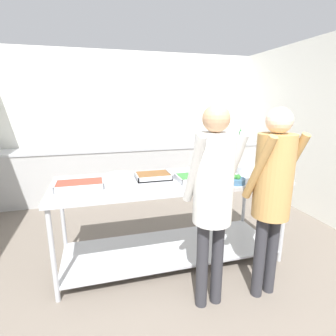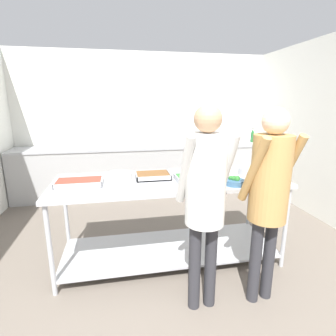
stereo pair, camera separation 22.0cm
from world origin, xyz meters
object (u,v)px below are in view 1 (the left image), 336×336
at_px(plate_stack, 120,177).
at_px(serving_tray_vegetables, 153,176).
at_px(serving_tray_roast, 196,178).
at_px(water_bottle, 240,135).
at_px(serving_tray_greens, 80,185).
at_px(guest_serving_right, 213,187).
at_px(guest_serving_left, 273,184).
at_px(sauce_pan, 248,169).
at_px(broccoli_bowl, 235,180).

relative_size(plate_stack, serving_tray_vegetables, 0.73).
height_order(serving_tray_roast, water_bottle, water_bottle).
xyz_separation_m(serving_tray_greens, guest_serving_right, (1.05, -0.74, 0.12)).
bearing_deg(guest_serving_left, guest_serving_right, 178.45).
relative_size(serving_tray_roast, water_bottle, 1.47).
bearing_deg(serving_tray_vegetables, serving_tray_greens, -171.30).
bearing_deg(water_bottle, serving_tray_vegetables, -136.64).
relative_size(serving_tray_roast, guest_serving_left, 0.24).
bearing_deg(guest_serving_right, guest_serving_left, -1.55).
relative_size(guest_serving_right, water_bottle, 6.14).
xyz_separation_m(plate_stack, sauce_pan, (1.46, -0.10, 0.01)).
distance_m(guest_serving_left, water_bottle, 3.44).
relative_size(serving_tray_greens, broccoli_bowl, 2.27).
bearing_deg(guest_serving_left, broccoli_bowl, 99.76).
height_order(broccoli_bowl, guest_serving_right, guest_serving_right).
xyz_separation_m(broccoli_bowl, guest_serving_left, (0.08, -0.47, 0.09)).
xyz_separation_m(sauce_pan, guest_serving_right, (-0.80, -0.77, 0.10)).
height_order(serving_tray_vegetables, sauce_pan, sauce_pan).
bearing_deg(plate_stack, guest_serving_left, -36.41).
bearing_deg(guest_serving_right, sauce_pan, 43.94).
relative_size(serving_tray_vegetables, guest_serving_right, 0.21).
distance_m(serving_tray_vegetables, guest_serving_right, 0.91).
bearing_deg(sauce_pan, serving_tray_vegetables, 175.79).
relative_size(plate_stack, sauce_pan, 0.65).
xyz_separation_m(serving_tray_greens, plate_stack, (0.39, 0.13, 0.01)).
distance_m(sauce_pan, guest_serving_left, 0.83).
distance_m(serving_tray_greens, plate_stack, 0.41).
distance_m(sauce_pan, water_bottle, 2.62).
bearing_deg(serving_tray_greens, plate_stack, 18.16).
bearing_deg(serving_tray_roast, serving_tray_vegetables, 156.25).
relative_size(plate_stack, water_bottle, 0.96).
bearing_deg(serving_tray_vegetables, guest_serving_right, -70.46).
relative_size(serving_tray_greens, guest_serving_right, 0.26).
bearing_deg(serving_tray_greens, serving_tray_roast, -3.52).
distance_m(broccoli_bowl, sauce_pan, 0.47).
distance_m(serving_tray_vegetables, serving_tray_roast, 0.46).
distance_m(broccoli_bowl, water_bottle, 3.06).
bearing_deg(broccoli_bowl, guest_serving_right, -135.35).
bearing_deg(plate_stack, serving_tray_roast, -14.50).
relative_size(broccoli_bowl, sauce_pan, 0.48).
bearing_deg(broccoli_bowl, sauce_pan, 42.95).
height_order(serving_tray_greens, guest_serving_left, guest_serving_left).
xyz_separation_m(serving_tray_greens, water_bottle, (3.10, 2.33, 0.10)).
bearing_deg(water_bottle, serving_tray_roast, -128.70).
height_order(sauce_pan, guest_serving_right, guest_serving_right).
bearing_deg(serving_tray_vegetables, guest_serving_left, -45.84).
relative_size(serving_tray_roast, sauce_pan, 0.99).
height_order(sauce_pan, water_bottle, water_bottle).
distance_m(guest_serving_left, guest_serving_right, 0.54).
xyz_separation_m(serving_tray_greens, broccoli_bowl, (1.51, -0.28, 0.01)).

